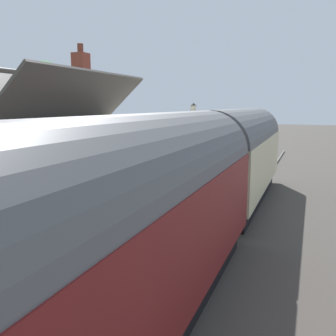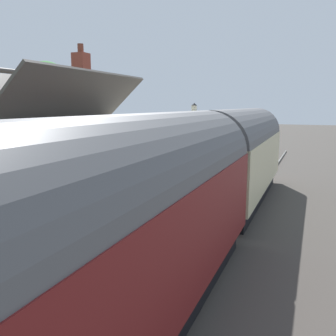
{
  "view_description": "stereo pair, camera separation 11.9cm",
  "coord_description": "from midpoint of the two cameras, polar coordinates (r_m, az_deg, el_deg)",
  "views": [
    {
      "loc": [
        -11.07,
        -4.04,
        4.48
      ],
      "look_at": [
        2.94,
        1.5,
        1.87
      ],
      "focal_mm": 38.91,
      "sensor_mm": 36.0,
      "label": 1
    },
    {
      "loc": [
        -11.03,
        -4.15,
        4.48
      ],
      "look_at": [
        2.94,
        1.5,
        1.87
      ],
      "focal_mm": 38.91,
      "sensor_mm": 36.0,
      "label": 2
    }
  ],
  "objects": [
    {
      "name": "train",
      "position": [
        12.37,
        6.24,
        -0.77
      ],
      "size": [
        20.73,
        2.73,
        4.32
      ],
      "color": "black",
      "rests_on": "ground"
    },
    {
      "name": "planter_by_door",
      "position": [
        21.11,
        -6.28,
        0.71
      ],
      "size": [
        0.97,
        0.32,
        0.6
      ],
      "color": "teal",
      "rests_on": "platform"
    },
    {
      "name": "rail_far",
      "position": [
        12.52,
        1.97,
        -10.81
      ],
      "size": [
        52.0,
        0.08,
        0.14
      ],
      "primitive_type": "cube",
      "color": "gray",
      "rests_on": "ground"
    },
    {
      "name": "station_building",
      "position": [
        14.38,
        -17.33,
        1.38
      ],
      "size": [
        6.93,
        4.09,
        6.06
      ],
      "color": "silver",
      "rests_on": "platform"
    },
    {
      "name": "platform_edge_coping",
      "position": [
        12.76,
        -3.81,
        -6.58
      ],
      "size": [
        32.0,
        0.36,
        0.02
      ],
      "primitive_type": "cube",
      "color": "beige",
      "rests_on": "platform"
    },
    {
      "name": "platform",
      "position": [
        14.4,
        -14.84,
        -6.82
      ],
      "size": [
        32.0,
        6.43,
        0.87
      ],
      "primitive_type": "cube",
      "color": "#A39B8C",
      "rests_on": "ground"
    },
    {
      "name": "lamp_post_platform",
      "position": [
        20.08,
        3.81,
        6.92
      ],
      "size": [
        0.32,
        0.5,
        3.73
      ],
      "color": "black",
      "rests_on": "platform"
    },
    {
      "name": "tree_mid_background",
      "position": [
        30.52,
        -18.8,
        10.85
      ],
      "size": [
        4.72,
        4.2,
        7.85
      ],
      "color": "#4C3828",
      "rests_on": "ground"
    },
    {
      "name": "rail_near",
      "position": [
        12.15,
        8.51,
        -11.58
      ],
      "size": [
        52.0,
        0.08,
        0.14
      ],
      "primitive_type": "cube",
      "color": "gray",
      "rests_on": "ground"
    },
    {
      "name": "ground_plane",
      "position": [
        12.61,
        1.18,
        -11.0
      ],
      "size": [
        160.0,
        160.0,
        0.0
      ],
      "primitive_type": "plane",
      "color": "#423D38"
    },
    {
      "name": "bench_near_building",
      "position": [
        22.37,
        0.79,
        1.76
      ],
      "size": [
        1.41,
        0.48,
        0.88
      ],
      "color": "#26727F",
      "rests_on": "platform"
    }
  ]
}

